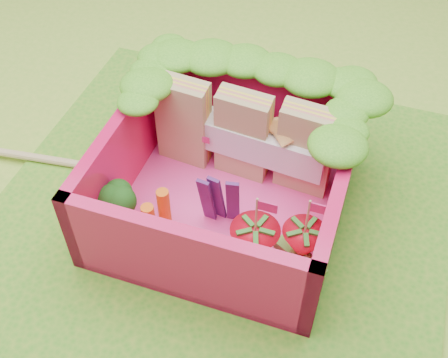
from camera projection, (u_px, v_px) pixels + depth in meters
ground at (221, 212)px, 3.32m from camera, size 14.00×14.00×0.00m
placemat at (221, 210)px, 3.31m from camera, size 2.60×2.60×0.03m
bento_floor at (226, 206)px, 3.28m from camera, size 1.30×1.30×0.05m
bento_box at (227, 177)px, 3.10m from camera, size 1.30×1.30×0.55m
lettuce_ruffle at (254, 79)px, 3.16m from camera, size 1.43×0.83×0.11m
sandwich_stack at (244, 136)px, 3.26m from camera, size 1.07×0.26×0.56m
broccoli at (117, 202)px, 3.04m from camera, size 0.32×0.32×0.25m
carrot_sticks at (157, 216)px, 3.02m from camera, size 0.11×0.19×0.28m
purple_wedges at (219, 200)px, 3.03m from camera, size 0.21×0.07×0.38m
strawberry_left at (254, 245)px, 2.90m from camera, size 0.26×0.26×0.50m
strawberry_right at (303, 244)px, 2.91m from camera, size 0.23×0.23×0.47m
snap_peas at (267, 255)px, 2.99m from camera, size 0.62×0.33×0.05m
chopsticks at (84, 165)px, 3.51m from camera, size 2.20×0.32×0.05m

